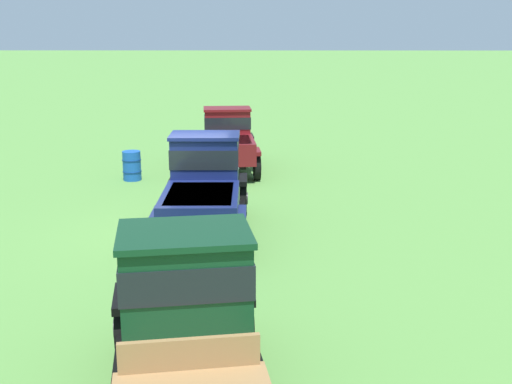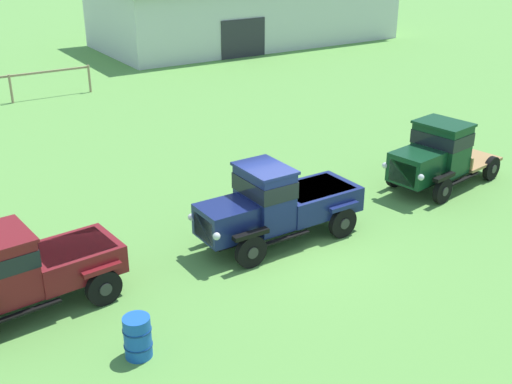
{
  "view_description": "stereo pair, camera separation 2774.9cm",
  "coord_description": "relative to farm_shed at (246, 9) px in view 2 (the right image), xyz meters",
  "views": [
    {
      "loc": [
        14.33,
        2.04,
        4.68
      ],
      "look_at": [
        0.06,
        1.92,
        1.0
      ],
      "focal_mm": 45.0,
      "sensor_mm": 36.0,
      "label": 1
    },
    {
      "loc": [
        -9.07,
        -12.42,
        8.31
      ],
      "look_at": [
        0.06,
        1.92,
        1.0
      ],
      "focal_mm": 45.0,
      "sensor_mm": 36.0,
      "label": 2
    }
  ],
  "objects": [
    {
      "name": "ground_plane",
      "position": [
        -15.51,
        -27.48,
        -2.27
      ],
      "size": [
        240.0,
        240.0,
        0.0
      ],
      "primitive_type": "plane",
      "color": "#5B9342"
    },
    {
      "name": "farm_shed",
      "position": [
        0.0,
        0.0,
        0.0
      ],
      "size": [
        21.19,
        9.99,
        4.51
      ],
      "color": "silver",
      "rests_on": "ground"
    },
    {
      "name": "vintage_truck_foreground_near",
      "position": [
        -22.38,
        -26.57,
        -1.23
      ],
      "size": [
        4.7,
        2.24,
        2.07
      ],
      "color": "black",
      "rests_on": "ground"
    },
    {
      "name": "vintage_truck_second_in_line",
      "position": [
        -15.55,
        -26.75,
        -1.15
      ],
      "size": [
        4.88,
        2.04,
        2.27
      ],
      "color": "black",
      "rests_on": "ground"
    },
    {
      "name": "vintage_truck_midrow_center",
      "position": [
        -9.01,
        -26.44,
        -1.11
      ],
      "size": [
        4.83,
        2.59,
        2.22
      ],
      "color": "black",
      "rests_on": "ground"
    },
    {
      "name": "oil_drum_beside_row",
      "position": [
        -20.82,
        -29.51,
        -1.81
      ],
      "size": [
        0.59,
        0.59,
        0.92
      ],
      "color": "#1951B2",
      "rests_on": "ground"
    }
  ]
}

